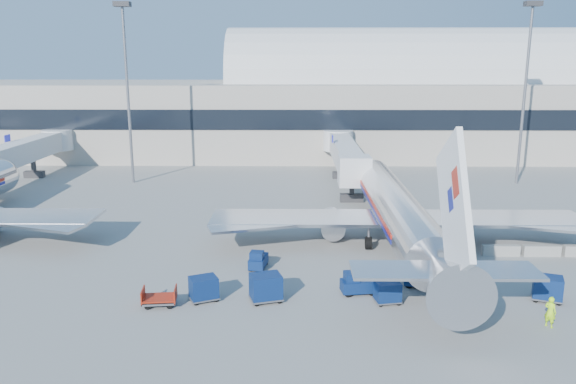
{
  "coord_description": "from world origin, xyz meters",
  "views": [
    {
      "loc": [
        1.16,
        -41.63,
        15.48
      ],
      "look_at": [
        0.58,
        6.0,
        4.37
      ],
      "focal_mm": 35.0,
      "sensor_mm": 36.0,
      "label": 1
    }
  ],
  "objects_px": {
    "cart_open_red": "(160,299)",
    "ramp_worker": "(550,312)",
    "cart_train_a": "(266,285)",
    "cart_solo_near": "(388,292)",
    "airliner_main": "(398,213)",
    "jetbridge_near": "(344,152)",
    "mast_east": "(527,67)",
    "cart_train_c": "(204,288)",
    "cart_solo_far": "(548,288)",
    "tug_right": "(420,278)",
    "tug_left": "(258,260)",
    "cart_train_b": "(266,287)",
    "jetbridge_mid": "(24,152)",
    "barrier_mid": "(541,251)",
    "tug_lead": "(357,284)",
    "mast_west": "(126,67)",
    "barrier_near": "(501,250)"
  },
  "relations": [
    {
      "from": "cart_open_red",
      "to": "ramp_worker",
      "type": "bearing_deg",
      "value": -12.41
    },
    {
      "from": "barrier_mid",
      "to": "cart_train_b",
      "type": "bearing_deg",
      "value": -157.55
    },
    {
      "from": "tug_right",
      "to": "cart_train_c",
      "type": "height_order",
      "value": "cart_train_c"
    },
    {
      "from": "airliner_main",
      "to": "ramp_worker",
      "type": "distance_m",
      "value": 16.52
    },
    {
      "from": "mast_east",
      "to": "airliner_main",
      "type": "bearing_deg",
      "value": -128.11
    },
    {
      "from": "jetbridge_near",
      "to": "ramp_worker",
      "type": "distance_m",
      "value": 42.43
    },
    {
      "from": "cart_train_b",
      "to": "cart_train_a",
      "type": "bearing_deg",
      "value": 76.76
    },
    {
      "from": "tug_left",
      "to": "cart_open_red",
      "type": "relative_size",
      "value": 1.04
    },
    {
      "from": "cart_solo_near",
      "to": "barrier_mid",
      "type": "bearing_deg",
      "value": 23.14
    },
    {
      "from": "mast_east",
      "to": "ramp_worker",
      "type": "relative_size",
      "value": 11.75
    },
    {
      "from": "jetbridge_near",
      "to": "cart_train_b",
      "type": "distance_m",
      "value": 38.92
    },
    {
      "from": "jetbridge_near",
      "to": "cart_solo_far",
      "type": "relative_size",
      "value": 12.1
    },
    {
      "from": "mast_west",
      "to": "cart_solo_far",
      "type": "height_order",
      "value": "mast_west"
    },
    {
      "from": "airliner_main",
      "to": "tug_left",
      "type": "height_order",
      "value": "airliner_main"
    },
    {
      "from": "jetbridge_near",
      "to": "mast_west",
      "type": "relative_size",
      "value": 1.22
    },
    {
      "from": "cart_train_a",
      "to": "airliner_main",
      "type": "bearing_deg",
      "value": 30.88
    },
    {
      "from": "barrier_mid",
      "to": "cart_train_b",
      "type": "xyz_separation_m",
      "value": [
        -22.02,
        -9.1,
        0.53
      ]
    },
    {
      "from": "jetbridge_near",
      "to": "mast_east",
      "type": "bearing_deg",
      "value": -2.07
    },
    {
      "from": "airliner_main",
      "to": "mast_east",
      "type": "height_order",
      "value": "mast_east"
    },
    {
      "from": "jetbridge_mid",
      "to": "tug_left",
      "type": "bearing_deg",
      "value": -44.23
    },
    {
      "from": "cart_train_b",
      "to": "cart_solo_near",
      "type": "relative_size",
      "value": 1.32
    },
    {
      "from": "jetbridge_near",
      "to": "mast_east",
      "type": "distance_m",
      "value": 24.91
    },
    {
      "from": "cart_train_a",
      "to": "cart_solo_near",
      "type": "relative_size",
      "value": 1.12
    },
    {
      "from": "cart_train_a",
      "to": "mast_west",
      "type": "bearing_deg",
      "value": 103.12
    },
    {
      "from": "airliner_main",
      "to": "mast_east",
      "type": "distance_m",
      "value": 34.51
    },
    {
      "from": "tug_left",
      "to": "cart_open_red",
      "type": "height_order",
      "value": "tug_left"
    },
    {
      "from": "airliner_main",
      "to": "mast_east",
      "type": "bearing_deg",
      "value": 51.89
    },
    {
      "from": "barrier_near",
      "to": "tug_right",
      "type": "relative_size",
      "value": 1.2
    },
    {
      "from": "ramp_worker",
      "to": "cart_solo_near",
      "type": "bearing_deg",
      "value": 30.56
    },
    {
      "from": "ramp_worker",
      "to": "tug_right",
      "type": "bearing_deg",
      "value": 7.2
    },
    {
      "from": "mast_west",
      "to": "cart_train_b",
      "type": "height_order",
      "value": "mast_west"
    },
    {
      "from": "cart_train_b",
      "to": "tug_right",
      "type": "bearing_deg",
      "value": -3.73
    },
    {
      "from": "jetbridge_mid",
      "to": "cart_open_red",
      "type": "xyz_separation_m",
      "value": [
        26.83,
        -38.69,
        -3.51
      ]
    },
    {
      "from": "cart_solo_far",
      "to": "mast_west",
      "type": "bearing_deg",
      "value": 155.85
    },
    {
      "from": "tug_left",
      "to": "cart_solo_near",
      "type": "distance_m",
      "value": 10.86
    },
    {
      "from": "tug_right",
      "to": "cart_train_a",
      "type": "bearing_deg",
      "value": -153.96
    },
    {
      "from": "airliner_main",
      "to": "jetbridge_near",
      "type": "bearing_deg",
      "value": 95.22
    },
    {
      "from": "airliner_main",
      "to": "cart_train_c",
      "type": "relative_size",
      "value": 16.51
    },
    {
      "from": "airliner_main",
      "to": "tug_lead",
      "type": "relative_size",
      "value": 14.71
    },
    {
      "from": "mast_east",
      "to": "cart_solo_far",
      "type": "xyz_separation_m",
      "value": [
        -12.09,
        -36.81,
        -13.9
      ]
    },
    {
      "from": "cart_solo_near",
      "to": "cart_solo_far",
      "type": "distance_m",
      "value": 10.66
    },
    {
      "from": "airliner_main",
      "to": "mast_west",
      "type": "height_order",
      "value": "mast_west"
    },
    {
      "from": "barrier_mid",
      "to": "cart_solo_near",
      "type": "relative_size",
      "value": 1.61
    },
    {
      "from": "jetbridge_near",
      "to": "tug_lead",
      "type": "relative_size",
      "value": 10.86
    },
    {
      "from": "barrier_mid",
      "to": "cart_solo_near",
      "type": "xyz_separation_m",
      "value": [
        -14.04,
        -9.31,
        0.33
      ]
    },
    {
      "from": "tug_left",
      "to": "ramp_worker",
      "type": "relative_size",
      "value": 1.26
    },
    {
      "from": "barrier_near",
      "to": "tug_right",
      "type": "height_order",
      "value": "tug_right"
    },
    {
      "from": "tug_left",
      "to": "cart_train_c",
      "type": "bearing_deg",
      "value": 160.7
    },
    {
      "from": "cart_train_c",
      "to": "cart_solo_far",
      "type": "height_order",
      "value": "cart_solo_far"
    },
    {
      "from": "cart_train_b",
      "to": "cart_solo_far",
      "type": "xyz_separation_m",
      "value": [
        18.63,
        0.29,
        -0.09
      ]
    }
  ]
}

